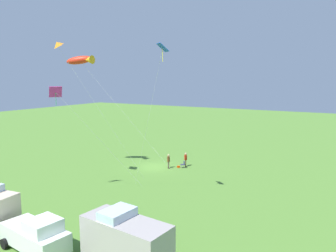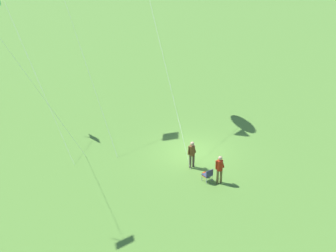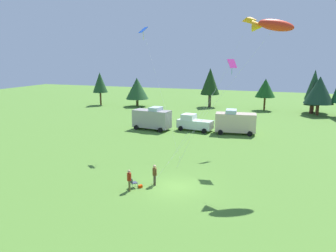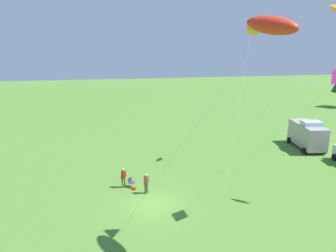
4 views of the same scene
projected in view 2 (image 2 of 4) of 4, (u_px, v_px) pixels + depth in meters
ground_plane at (193, 153)px, 30.03m from camera, size 160.00×160.00×0.00m
person_kite_flyer at (192, 153)px, 27.93m from camera, size 0.52×0.51×1.74m
folding_chair at (208, 174)px, 26.70m from camera, size 0.68×0.68×0.82m
person_spectator at (220, 167)px, 26.37m from camera, size 0.49×0.53×1.74m
backpack_on_grass at (205, 175)px, 27.39m from camera, size 0.38×0.39×0.22m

